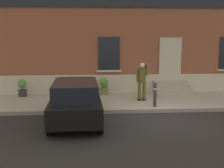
% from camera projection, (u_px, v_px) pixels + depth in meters
% --- Properties ---
extents(ground_plane, '(80.00, 80.00, 0.00)m').
position_uv_depth(ground_plane, '(158.00, 119.00, 11.36)').
color(ground_plane, '#232326').
extents(sidewalk, '(24.00, 3.60, 0.15)m').
position_uv_depth(sidewalk, '(145.00, 101.00, 14.11)').
color(sidewalk, '#99968E').
rests_on(sidewalk, ground).
extents(curb_edge, '(24.00, 0.12, 0.15)m').
position_uv_depth(curb_edge, '(153.00, 111.00, 12.28)').
color(curb_edge, gray).
rests_on(curb_edge, ground).
extents(building_facade, '(24.00, 1.52, 7.50)m').
position_uv_depth(building_facade, '(137.00, 24.00, 15.97)').
color(building_facade, brown).
rests_on(building_facade, ground).
extents(entrance_stoop, '(1.80, 1.28, 0.64)m').
position_uv_depth(entrance_stoop, '(171.00, 89.00, 15.47)').
color(entrance_stoop, '#9E998E').
rests_on(entrance_stoop, sidewalk).
extents(hatchback_car_black, '(1.87, 4.10, 1.50)m').
position_uv_depth(hatchback_car_black, '(76.00, 101.00, 10.82)').
color(hatchback_car_black, black).
rests_on(hatchback_car_black, ground).
extents(bollard_near_person, '(0.15, 0.15, 1.04)m').
position_uv_depth(bollard_near_person, '(155.00, 94.00, 12.59)').
color(bollard_near_person, '#333338').
rests_on(bollard_near_person, sidewalk).
extents(person_on_phone, '(0.51, 0.47, 1.75)m').
position_uv_depth(person_on_phone, '(142.00, 79.00, 13.69)').
color(person_on_phone, '#514C1E').
rests_on(person_on_phone, sidewalk).
extents(planter_charcoal, '(0.44, 0.44, 0.86)m').
position_uv_depth(planter_charcoal, '(22.00, 87.00, 14.71)').
color(planter_charcoal, '#2D2D30').
rests_on(planter_charcoal, sidewalk).
extents(planter_terracotta, '(0.44, 0.44, 0.86)m').
position_uv_depth(planter_terracotta, '(63.00, 87.00, 14.75)').
color(planter_terracotta, '#B25B38').
rests_on(planter_terracotta, sidewalk).
extents(planter_olive, '(0.44, 0.44, 0.86)m').
position_uv_depth(planter_olive, '(104.00, 86.00, 15.20)').
color(planter_olive, '#606B38').
rests_on(planter_olive, sidewalk).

